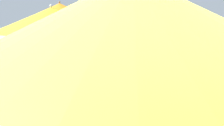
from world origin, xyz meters
TOP-DOWN VIEW (x-y plane):
  - umbrella_nearest at (0.28, -0.24)m, footprint 2.51×2.51m
  - umbrella_second at (-0.42, 3.91)m, footprint 2.27×2.27m
  - lounger_second_shoreside at (0.29, 4.88)m, footprint 1.52×0.70m
  - umbrella_farthest at (-0.40, 7.20)m, footprint 2.29×2.29m
  - lounger_farthest_shoreside at (0.18, 8.43)m, footprint 1.49×0.81m
  - person_walking_mid at (-1.62, 12.58)m, footprint 0.42×0.34m
  - person_walking_far at (3.99, 10.84)m, footprint 0.35×0.42m
  - cooler_box at (3.71, 6.94)m, footprint 0.46×0.51m

SIDE VIEW (x-z plane):
  - cooler_box at x=3.71m, z-range 0.00..0.35m
  - lounger_second_shoreside at x=0.29m, z-range -0.01..0.54m
  - lounger_farthest_shoreside at x=0.18m, z-range 0.01..0.69m
  - person_walking_far at x=3.99m, z-range 0.17..1.78m
  - person_walking_mid at x=-1.62m, z-range 0.17..1.78m
  - umbrella_second at x=-0.42m, z-range 0.98..3.52m
  - umbrella_nearest at x=0.28m, z-range 0.96..3.61m
  - umbrella_farthest at x=-0.40m, z-range 1.04..3.76m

